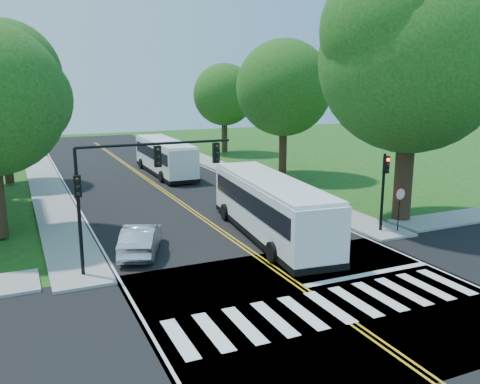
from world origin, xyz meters
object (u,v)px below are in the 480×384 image
signal_ne (384,182)px  bus_follow (165,156)px  hatchback (141,239)px  suv (304,212)px  signal_nw (132,176)px  dark_sedan (281,200)px  bus_lead (270,207)px

signal_ne → bus_follow: bearing=104.7°
signal_ne → hatchback: bearing=171.1°
suv → hatchback: bearing=30.6°
signal_nw → hatchback: size_ratio=1.54×
suv → dark_sedan: bearing=-73.7°
hatchback → suv: (10.44, 1.66, -0.16)m
bus_lead → bus_follow: 21.11m
signal_nw → bus_lead: size_ratio=0.56×
bus_follow → hatchback: bearing=71.3°
hatchback → dark_sedan: (10.76, 5.11, -0.14)m
bus_lead → suv: bus_lead is taller
bus_lead → hatchback: (-7.18, 0.16, -0.96)m
signal_ne → bus_follow: (-6.04, 23.05, -1.30)m
bus_follow → suv: bus_follow is taller
signal_ne → bus_follow: 23.86m
signal_nw → hatchback: 4.24m
signal_ne → bus_lead: signal_ne is taller
signal_ne → bus_lead: (-6.13, 1.94, -1.23)m
dark_sedan → suv: bearing=66.0°
signal_nw → hatchback: (0.74, 2.10, -3.60)m
bus_follow → suv: 19.58m
hatchback → dark_sedan: size_ratio=1.08×
bus_follow → suv: (3.18, -19.29, -1.04)m
signal_nw → bus_follow: signal_nw is taller
hatchback → dark_sedan: bearing=-132.8°
bus_follow → hatchback: size_ratio=2.61×
signal_nw → dark_sedan: size_ratio=1.66×
signal_nw → bus_follow: 24.56m
bus_lead → hatchback: 7.24m
signal_nw → dark_sedan: 14.08m
signal_ne → dark_sedan: 7.99m
bus_follow → signal_nw: bearing=71.3°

